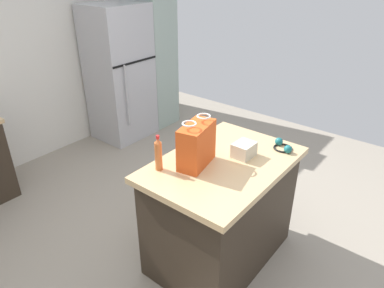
{
  "coord_description": "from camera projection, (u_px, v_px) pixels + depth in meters",
  "views": [
    {
      "loc": [
        -1.79,
        -1.5,
        2.26
      ],
      "look_at": [
        0.12,
        0.03,
        0.98
      ],
      "focal_mm": 32.98,
      "sensor_mm": 36.0,
      "label": 1
    }
  ],
  "objects": [
    {
      "name": "back_wall",
      "position": [
        6.0,
        54.0,
        3.9
      ],
      "size": [
        5.2,
        0.13,
        2.67
      ],
      "color": "silver",
      "rests_on": "ground"
    },
    {
      "name": "refrigerator",
      "position": [
        120.0,
        74.0,
        4.74
      ],
      "size": [
        0.74,
        0.68,
        1.79
      ],
      "color": "#B7B7BC",
      "rests_on": "ground"
    },
    {
      "name": "shopping_bag",
      "position": [
        196.0,
        145.0,
        2.52
      ],
      "size": [
        0.35,
        0.23,
        0.36
      ],
      "color": "#DB511E",
      "rests_on": "kitchen_island"
    },
    {
      "name": "ground",
      "position": [
        187.0,
        248.0,
        3.12
      ],
      "size": [
        6.24,
        6.24,
        0.0
      ],
      "primitive_type": "plane",
      "color": "#9E9384"
    },
    {
      "name": "ear_defenders",
      "position": [
        283.0,
        146.0,
        2.79
      ],
      "size": [
        0.21,
        0.21,
        0.06
      ],
      "color": "black",
      "rests_on": "kitchen_island"
    },
    {
      "name": "small_box",
      "position": [
        244.0,
        150.0,
        2.67
      ],
      "size": [
        0.17,
        0.14,
        0.11
      ],
      "primitive_type": "cube",
      "rotation": [
        0.0,
        0.0,
        -0.02
      ],
      "color": "beige",
      "rests_on": "kitchen_island"
    },
    {
      "name": "tall_cabinet",
      "position": [
        152.0,
        52.0,
        5.09
      ],
      "size": [
        0.47,
        0.6,
        2.15
      ],
      "color": "#9EB2A8",
      "rests_on": "ground"
    },
    {
      "name": "bottle",
      "position": [
        158.0,
        154.0,
        2.47
      ],
      "size": [
        0.05,
        0.05,
        0.27
      ],
      "color": "#C66633",
      "rests_on": "kitchen_island"
    },
    {
      "name": "kitchen_island",
      "position": [
        221.0,
        211.0,
        2.84
      ],
      "size": [
        1.21,
        0.83,
        0.93
      ],
      "color": "#33281E",
      "rests_on": "ground"
    }
  ]
}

